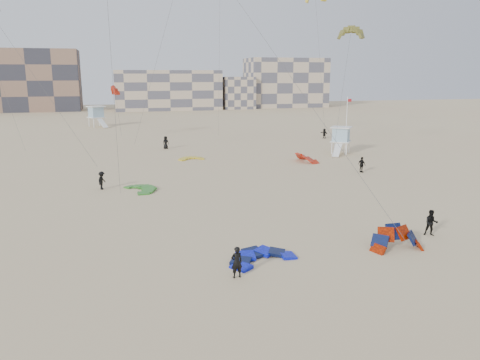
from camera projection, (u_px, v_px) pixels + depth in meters
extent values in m
plane|color=#CCB989|center=(258.00, 303.00, 22.36)|extent=(320.00, 320.00, 0.00)
imported|color=black|center=(237.00, 262.00, 24.95)|extent=(0.69, 0.50, 1.75)
imported|color=black|center=(431.00, 223.00, 31.52)|extent=(1.08, 1.00, 1.78)
imported|color=black|center=(102.00, 180.00, 44.27)|extent=(1.07, 1.29, 1.74)
imported|color=black|center=(362.00, 165.00, 52.01)|extent=(0.72, 1.11, 1.75)
imported|color=black|center=(166.00, 143.00, 68.60)|extent=(1.04, 0.83, 1.86)
imported|color=black|center=(324.00, 133.00, 79.87)|extent=(1.04, 1.66, 1.71)
cylinder|color=#3F3F3F|center=(111.00, 59.00, 36.48)|extent=(0.24, 0.39, 21.64)
cylinder|color=#3F3F3F|center=(292.00, 78.00, 38.68)|extent=(3.96, 28.53, 18.73)
cylinder|color=#3F3F3F|center=(43.00, 88.00, 48.09)|extent=(9.88, 2.42, 16.57)
cylinder|color=#3F3F3F|center=(156.00, 65.00, 61.35)|extent=(6.27, 6.81, 21.93)
cylinder|color=#3F3F3F|center=(342.00, 95.00, 55.71)|extent=(3.68, 4.04, 14.49)
cylinder|color=#3F3F3F|center=(320.00, 69.00, 76.27)|extent=(4.13, 3.47, 21.26)
cylinder|color=#3F3F3F|center=(6.00, 97.00, 60.99)|extent=(4.26, 4.89, 13.64)
cylinder|color=#3F3F3F|center=(219.00, 53.00, 73.90)|extent=(0.77, 1.02, 26.05)
cylinder|color=#3F3F3F|center=(118.00, 113.00, 76.64)|extent=(0.63, 3.99, 7.01)
cube|color=white|center=(341.00, 141.00, 64.40)|extent=(3.54, 3.54, 0.13)
cube|color=#94B7CB|center=(341.00, 134.00, 64.19)|extent=(2.90, 2.90, 1.80)
cube|color=white|center=(341.00, 127.00, 63.97)|extent=(3.66, 3.66, 0.14)
cube|color=white|center=(349.00, 150.00, 62.30)|extent=(2.26, 2.59, 1.49)
cube|color=white|center=(96.00, 117.00, 97.73)|extent=(3.94, 3.94, 0.15)
cube|color=#94B7CB|center=(96.00, 112.00, 97.48)|extent=(3.24, 3.24, 2.09)
cube|color=white|center=(96.00, 106.00, 97.23)|extent=(4.08, 4.08, 0.17)
cube|color=white|center=(96.00, 123.00, 95.28)|extent=(2.28, 3.13, 1.73)
cylinder|color=white|center=(346.00, 126.00, 62.76)|extent=(0.10, 0.10, 7.82)
cube|color=#AE171D|center=(350.00, 100.00, 62.08)|extent=(0.59, 0.02, 0.39)
cube|color=#856450|center=(31.00, 80.00, 139.21)|extent=(28.00, 14.00, 18.00)
cube|color=#C7B092|center=(167.00, 90.00, 146.11)|extent=(32.00, 16.00, 12.00)
cube|color=#C7B092|center=(285.00, 83.00, 157.57)|extent=(26.00, 14.00, 16.00)
cube|color=#C7B092|center=(237.00, 93.00, 149.95)|extent=(10.00, 10.00, 10.00)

